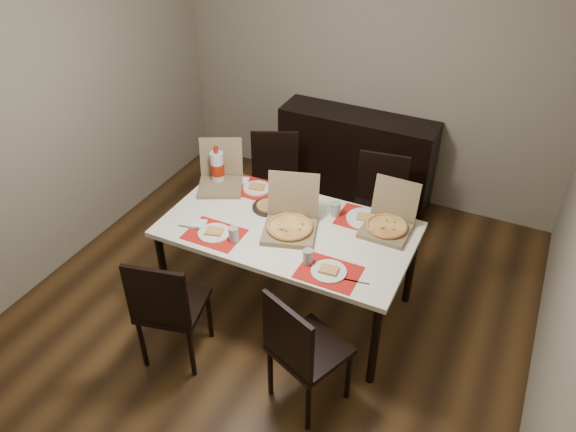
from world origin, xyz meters
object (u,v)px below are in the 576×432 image
object	(u,v)px
sideboard	(356,158)
chair_far_left	(275,180)
chair_near_left	(168,306)
pizza_box_center	(290,223)
dining_table	(288,235)
soda_bottle	(218,168)
chair_far_right	(378,204)
dip_bowl	(303,216)
chair_near_right	(302,348)

from	to	relation	value
sideboard	chair_far_left	size ratio (longest dim) A/B	1.61
chair_near_left	pizza_box_center	world-z (taller)	pizza_box_center
chair_far_left	pizza_box_center	xyz separation A→B (m)	(0.59, -0.90, 0.30)
chair_near_left	chair_far_left	size ratio (longest dim) A/B	1.00
dining_table	soda_bottle	bearing A→B (deg)	158.69
chair_near_left	pizza_box_center	xyz separation A→B (m)	(0.51, 0.84, 0.30)
sideboard	dining_table	bearing A→B (deg)	-87.48
chair_far_right	dip_bowl	world-z (taller)	chair_far_right
sideboard	dining_table	world-z (taller)	sideboard
sideboard	chair_far_left	distance (m)	0.94
dining_table	chair_far_left	xyz separation A→B (m)	(-0.56, 0.88, -0.17)
dip_bowl	soda_bottle	world-z (taller)	soda_bottle
chair_far_right	pizza_box_center	bearing A→B (deg)	-111.77
chair_near_right	chair_far_left	size ratio (longest dim) A/B	1.00
chair_far_right	chair_near_right	bearing A→B (deg)	-87.44
dining_table	dip_bowl	xyz separation A→B (m)	(0.05, 0.16, 0.08)
chair_far_right	soda_bottle	distance (m)	1.38
pizza_box_center	dip_bowl	xyz separation A→B (m)	(0.02, 0.18, -0.04)
dip_bowl	soda_bottle	distance (m)	0.84
chair_near_right	soda_bottle	bearing A→B (deg)	138.60
sideboard	dip_bowl	bearing A→B (deg)	-85.31
pizza_box_center	dip_bowl	distance (m)	0.18
pizza_box_center	dip_bowl	size ratio (longest dim) A/B	4.38
pizza_box_center	soda_bottle	xyz separation A→B (m)	(-0.80, 0.32, 0.08)
dining_table	chair_near_right	size ratio (longest dim) A/B	1.94
chair_near_left	chair_near_right	world-z (taller)	same
chair_far_left	pizza_box_center	distance (m)	1.12
dip_bowl	soda_bottle	bearing A→B (deg)	170.05
chair_far_right	pizza_box_center	distance (m)	1.05
chair_near_left	soda_bottle	distance (m)	1.25
chair_far_right	dip_bowl	xyz separation A→B (m)	(-0.35, -0.76, 0.25)
chair_far_right	sideboard	bearing A→B (deg)	121.83
dining_table	chair_near_right	distance (m)	0.95
soda_bottle	pizza_box_center	bearing A→B (deg)	-21.86
chair_near_left	pizza_box_center	distance (m)	1.02
chair_near_right	pizza_box_center	size ratio (longest dim) A/B	1.85
dining_table	pizza_box_center	bearing A→B (deg)	-35.17
chair_far_left	soda_bottle	xyz separation A→B (m)	(-0.21, -0.58, 0.38)
chair_far_left	dining_table	bearing A→B (deg)	-57.62
dining_table	dip_bowl	world-z (taller)	dip_bowl
pizza_box_center	chair_near_right	bearing A→B (deg)	-60.01
dining_table	chair_near_left	world-z (taller)	chair_near_left
chair_far_right	dining_table	bearing A→B (deg)	-113.71
sideboard	chair_far_right	distance (m)	0.90
chair_near_left	dip_bowl	bearing A→B (deg)	62.31
sideboard	chair_near_left	xyz separation A→B (m)	(-0.41, -2.54, 0.06)
sideboard	pizza_box_center	xyz separation A→B (m)	(0.10, -1.70, 0.36)
dining_table	chair_far_left	world-z (taller)	chair_far_left
dining_table	chair_near_left	xyz separation A→B (m)	(-0.48, -0.86, -0.17)
dining_table	soda_bottle	world-z (taller)	soda_bottle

